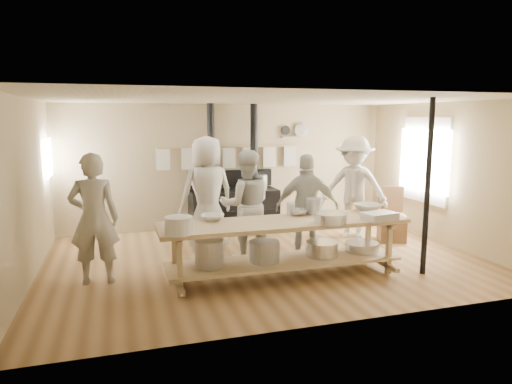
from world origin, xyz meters
TOP-DOWN VIEW (x-y plane):
  - ground at (0.00, 0.00)m, footprint 7.00×7.00m
  - room_shell at (0.00, 0.00)m, footprint 7.00×7.00m
  - window_right at (3.47, 0.60)m, footprint 0.09×1.50m
  - left_opening at (-3.45, 2.00)m, footprint 0.00×0.90m
  - stove at (-0.01, 2.12)m, footprint 1.90×0.75m
  - towel_rail at (0.00, 2.40)m, footprint 3.00×0.04m
  - back_wall_shelf at (1.46, 2.43)m, footprint 0.63×0.14m
  - prep_table at (-0.01, -0.90)m, footprint 3.60×0.90m
  - support_post at (2.05, -1.35)m, footprint 0.08×0.08m
  - cook_far_left at (-2.61, -0.33)m, footprint 0.71×0.50m
  - cook_left at (-0.27, 0.17)m, footprint 0.96×0.80m
  - cook_center at (-0.78, 0.89)m, footprint 1.09×0.82m
  - cook_right at (0.66, -0.19)m, footprint 1.10×0.70m
  - cook_by_window at (2.09, 0.88)m, footprint 1.46×1.32m
  - chair at (2.68, 0.45)m, footprint 0.62×0.62m
  - bowl_white_a at (-0.98, -0.57)m, footprint 0.42×0.42m
  - bowl_steel_a at (-1.55, -1.07)m, footprint 0.38×0.38m
  - bowl_white_b at (1.55, -0.57)m, footprint 0.49×0.49m
  - bowl_steel_b at (0.33, -0.60)m, footprint 0.40×0.40m
  - roasting_pan at (1.35, -1.23)m, footprint 0.52×0.39m
  - mixing_bowl_large at (0.57, -1.23)m, footprint 0.57×0.57m
  - bucket_galv at (0.61, -0.57)m, footprint 0.28×0.28m
  - deep_bowl_enamel at (-1.55, -1.23)m, footprint 0.38×0.38m
  - pitcher at (0.22, -0.57)m, footprint 0.15×0.15m

SIDE VIEW (x-z plane):
  - ground at x=0.00m, z-range 0.00..0.00m
  - chair at x=2.68m, z-range -0.21..0.81m
  - prep_table at x=-0.01m, z-range 0.10..0.95m
  - stove at x=-0.01m, z-range -0.78..1.82m
  - cook_right at x=0.66m, z-range 0.00..1.74m
  - bowl_white_a at x=-0.98m, z-range 0.85..0.93m
  - bowl_steel_a at x=-1.55m, z-range 0.85..0.93m
  - bowl_steel_b at x=0.33m, z-range 0.85..0.94m
  - cook_left at x=-0.27m, z-range 0.00..1.80m
  - bowl_white_b at x=1.55m, z-range 0.85..0.95m
  - roasting_pan at x=1.35m, z-range 0.85..0.95m
  - mixing_bowl_large at x=0.57m, z-range 0.85..1.00m
  - cook_far_left at x=-2.61m, z-range 0.00..1.85m
  - pitcher at x=0.22m, z-range 0.85..1.04m
  - deep_bowl_enamel at x=-1.55m, z-range 0.85..1.07m
  - bucket_galv at x=0.61m, z-range 0.85..1.09m
  - cook_by_window at x=2.09m, z-range 0.00..1.97m
  - cook_center at x=-0.78m, z-range 0.00..2.01m
  - support_post at x=2.05m, z-range 0.00..2.60m
  - window_right at x=3.47m, z-range 0.67..2.33m
  - towel_rail at x=0.00m, z-range 1.32..1.79m
  - left_opening at x=-3.45m, z-range 1.15..2.05m
  - room_shell at x=0.00m, z-range -1.88..5.12m
  - back_wall_shelf at x=1.46m, z-range 1.84..2.17m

